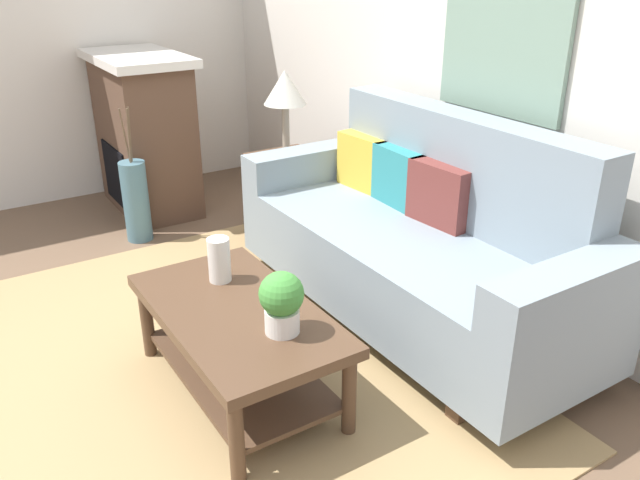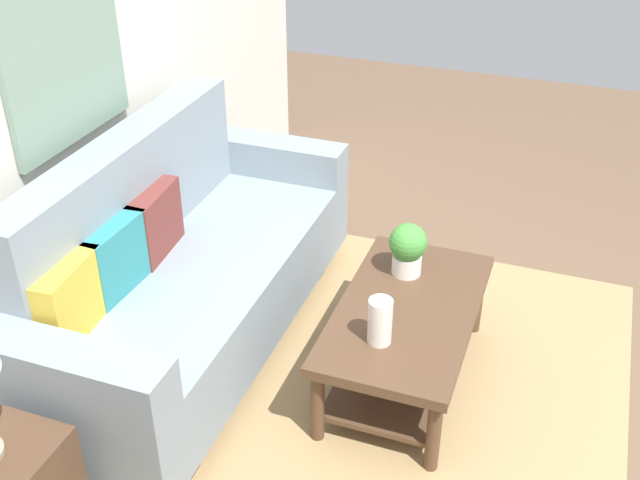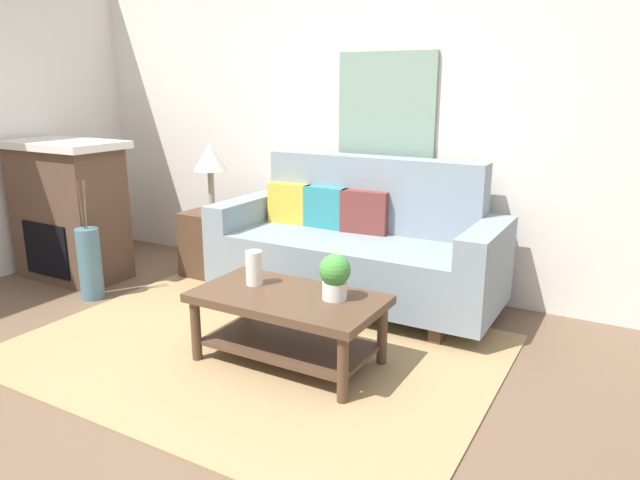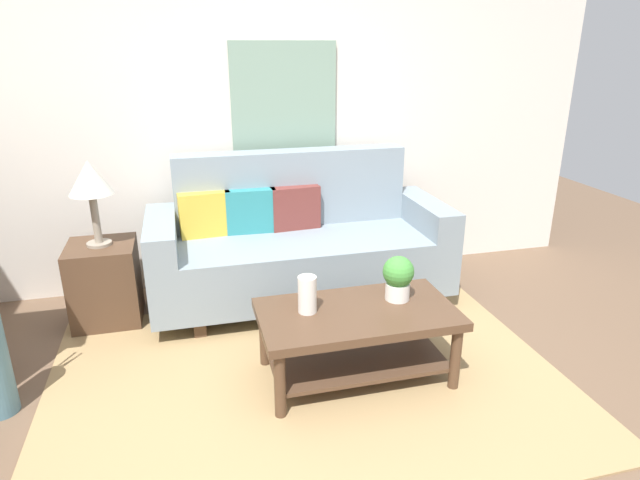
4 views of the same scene
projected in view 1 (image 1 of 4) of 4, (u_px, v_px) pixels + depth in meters
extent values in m
plane|color=brown|center=(119.00, 393.00, 2.90)|extent=(9.46, 9.46, 0.00)
cube|color=silver|center=(483.00, 49.00, 3.38)|extent=(5.46, 0.10, 2.70)
cube|color=silver|center=(54.00, 21.00, 4.74)|extent=(0.10, 5.04, 2.70)
cube|color=#A38456|center=(221.00, 358.00, 3.14)|extent=(2.90, 2.10, 0.01)
cube|color=gray|center=(407.00, 266.00, 3.36)|extent=(1.72, 0.84, 0.40)
cube|color=gray|center=(460.00, 168.00, 3.32)|extent=(1.72, 0.20, 0.56)
cube|color=gray|center=(310.00, 194.00, 4.06)|extent=(0.20, 0.84, 0.60)
cube|color=gray|center=(563.00, 334.00, 2.58)|extent=(0.20, 0.84, 0.60)
cube|color=#513826|center=(327.00, 257.00, 4.05)|extent=(0.08, 0.74, 0.12)
cube|color=#513826|center=(513.00, 382.00, 2.88)|extent=(0.08, 0.74, 0.12)
cube|color=gold|center=(364.00, 162.00, 3.81)|extent=(0.37, 0.15, 0.32)
cube|color=teal|center=(399.00, 177.00, 3.55)|extent=(0.36, 0.13, 0.32)
cube|color=brown|center=(439.00, 194.00, 3.30)|extent=(0.37, 0.15, 0.32)
cube|color=#513826|center=(237.00, 313.00, 2.75)|extent=(1.10, 0.60, 0.05)
cube|color=#513826|center=(240.00, 369.00, 2.87)|extent=(0.98, 0.50, 0.02)
cylinder|color=#513826|center=(147.00, 322.00, 3.09)|extent=(0.06, 0.06, 0.38)
cylinder|color=#513826|center=(237.00, 442.00, 2.34)|extent=(0.06, 0.06, 0.38)
cylinder|color=#513826|center=(241.00, 295.00, 3.34)|extent=(0.06, 0.06, 0.38)
cylinder|color=#513826|center=(349.00, 395.00, 2.59)|extent=(0.06, 0.06, 0.38)
cylinder|color=white|center=(219.00, 260.00, 2.93)|extent=(0.10, 0.10, 0.21)
cylinder|color=white|center=(282.00, 321.00, 2.55)|extent=(0.14, 0.14, 0.10)
sphere|color=#45923B|center=(281.00, 294.00, 2.50)|extent=(0.18, 0.18, 0.18)
cube|color=#513826|center=(287.00, 195.00, 4.45)|extent=(0.44, 0.44, 0.56)
cylinder|color=gray|center=(286.00, 155.00, 4.33)|extent=(0.16, 0.16, 0.02)
cylinder|color=gray|center=(286.00, 131.00, 4.26)|extent=(0.05, 0.05, 0.35)
cone|color=beige|center=(285.00, 87.00, 4.15)|extent=(0.28, 0.28, 0.22)
cube|color=brown|center=(146.00, 138.00, 4.80)|extent=(0.90, 0.50, 1.10)
cube|color=black|center=(116.00, 175.00, 4.78)|extent=(0.52, 0.02, 0.44)
cube|color=silver|center=(136.00, 58.00, 4.56)|extent=(1.02, 0.58, 0.06)
cylinder|color=slate|center=(136.00, 201.00, 4.35)|extent=(0.17, 0.17, 0.55)
cylinder|color=brown|center=(129.00, 136.00, 4.14)|extent=(0.03, 0.02, 0.36)
cylinder|color=brown|center=(130.00, 135.00, 4.18)|extent=(0.01, 0.03, 0.36)
cylinder|color=brown|center=(125.00, 135.00, 4.16)|extent=(0.04, 0.05, 0.36)
cube|color=gray|center=(503.00, 34.00, 3.16)|extent=(0.80, 0.03, 0.79)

